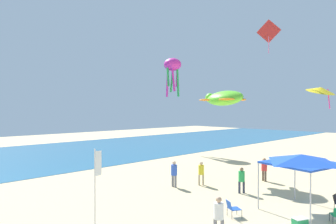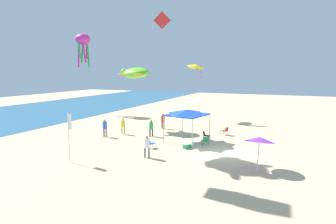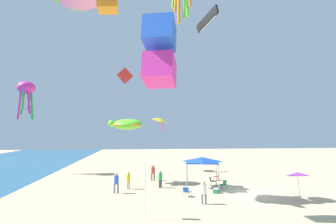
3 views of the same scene
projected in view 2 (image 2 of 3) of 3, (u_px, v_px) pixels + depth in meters
The scene contains 18 objects.
ground at pixel (220, 154), 21.84m from camera, with size 120.00×120.00×0.10m, color #D6BC8C.
canopy_tent at pixel (187, 113), 24.97m from camera, with size 3.77×3.53×2.94m.
beach_umbrella at pixel (260, 139), 17.99m from camera, with size 1.98×1.95×2.32m.
folding_chair_facing_ocean at pixel (206, 135), 26.06m from camera, with size 0.55×0.63×0.82m.
folding_chair_near_cooler at pixel (150, 143), 23.13m from camera, with size 0.80×0.76×0.82m.
folding_chair_left_of_tent at pixel (205, 140), 24.01m from camera, with size 0.80×0.77×0.82m.
folding_chair_right_of_tent at pixel (225, 130), 28.02m from camera, with size 0.72×0.78×0.82m.
cooler_box at pixel (187, 146), 23.13m from camera, with size 0.73×0.63×0.40m.
banner_flag at pixel (69, 133), 19.34m from camera, with size 0.36×0.06×3.50m.
person_beachcomber at pixel (163, 120), 31.13m from camera, with size 0.40×0.42×1.69m.
person_near_umbrella at pixel (105, 126), 27.13m from camera, with size 0.42×0.47×1.76m.
person_far_stroller at pixel (147, 145), 20.56m from camera, with size 0.40×0.43×1.68m.
person_by_tent at pixel (151, 127), 27.36m from camera, with size 0.39×0.39×1.62m.
person_watching_sky at pixel (123, 125), 28.29m from camera, with size 0.40×0.39×1.64m.
kite_turtle_lime at pixel (135, 73), 30.63m from camera, with size 3.40×3.83×1.52m.
kite_octopus_magenta at pixel (83, 41), 42.34m from camera, with size 2.25×2.25×4.99m.
kite_diamond_red at pixel (162, 21), 37.83m from camera, with size 0.82×2.26×3.39m.
kite_delta_yellow at pixel (196, 66), 36.74m from camera, with size 3.16×3.18×2.24m.
Camera 2 is at (-21.00, -4.76, 6.27)m, focal length 30.16 mm.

